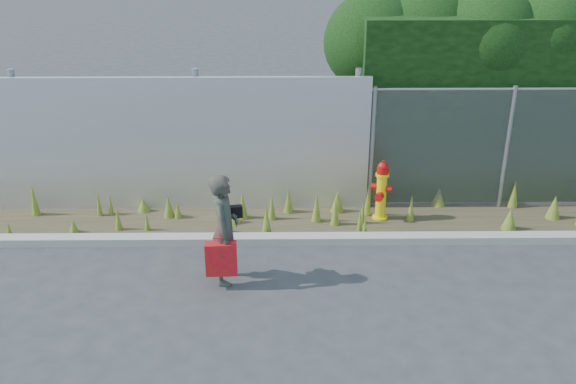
{
  "coord_description": "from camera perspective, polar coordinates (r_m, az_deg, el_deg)",
  "views": [
    {
      "loc": [
        -0.38,
        -6.57,
        4.53
      ],
      "look_at": [
        -0.3,
        1.4,
        1.0
      ],
      "focal_mm": 40.0,
      "sensor_mm": 36.0,
      "label": 1
    }
  ],
  "objects": [
    {
      "name": "red_tote_bag",
      "position": [
        8.29,
        -5.96,
        -5.91
      ],
      "size": [
        0.4,
        0.15,
        0.53
      ],
      "rotation": [
        0.0,
        0.0,
        0.05
      ],
      "color": "#B00A28"
    },
    {
      "name": "chainlink_fence",
      "position": [
        11.19,
        23.94,
        3.57
      ],
      "size": [
        6.5,
        0.07,
        2.05
      ],
      "color": "gray",
      "rests_on": "ground"
    },
    {
      "name": "woman",
      "position": [
        8.3,
        -5.66,
        -3.3
      ],
      "size": [
        0.41,
        0.58,
        1.51
      ],
      "primitive_type": "imported",
      "rotation": [
        0.0,
        0.0,
        1.48
      ],
      "color": "#0E5D4B",
      "rests_on": "ground"
    },
    {
      "name": "black_shoulder_bag",
      "position": [
        8.35,
        -4.81,
        -1.76
      ],
      "size": [
        0.21,
        0.09,
        0.16
      ],
      "rotation": [
        0.0,
        0.0,
        0.22
      ],
      "color": "black"
    },
    {
      "name": "corrugated_fence",
      "position": [
        10.56,
        -16.33,
        3.98
      ],
      "size": [
        8.5,
        0.21,
        2.3
      ],
      "color": "silver",
      "rests_on": "ground"
    },
    {
      "name": "weed_strip",
      "position": [
        10.07,
        0.84,
        -2.0
      ],
      "size": [
        16.0,
        1.36,
        0.54
      ],
      "color": "#433A26",
      "rests_on": "ground"
    },
    {
      "name": "ground",
      "position": [
        7.99,
        2.3,
        -10.68
      ],
      "size": [
        80.0,
        80.0,
        0.0
      ],
      "primitive_type": "plane",
      "color": "#363638",
      "rests_on": "ground"
    },
    {
      "name": "curb",
      "position": [
        9.49,
        1.79,
        -4.2
      ],
      "size": [
        16.0,
        0.22,
        0.12
      ],
      "primitive_type": "cube",
      "color": "#A69E96",
      "rests_on": "ground"
    },
    {
      "name": "hedge",
      "position": [
        11.86,
        22.98,
        9.81
      ],
      "size": [
        7.88,
        2.11,
        3.58
      ],
      "color": "black",
      "rests_on": "ground"
    },
    {
      "name": "fire_hydrant",
      "position": [
        10.11,
        8.31,
        0.05
      ],
      "size": [
        0.33,
        0.3,
        1.0
      ],
      "rotation": [
        0.0,
        0.0,
        -0.4
      ],
      "color": "yellow",
      "rests_on": "ground"
    }
  ]
}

